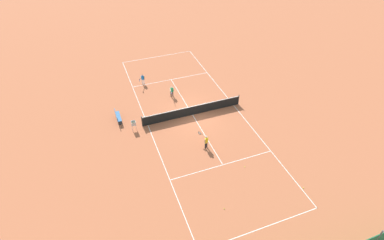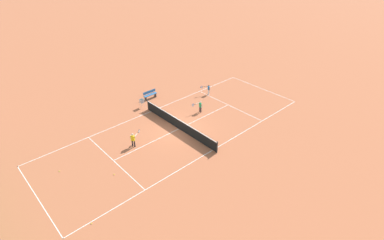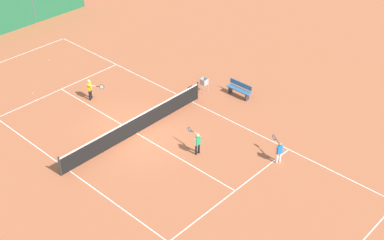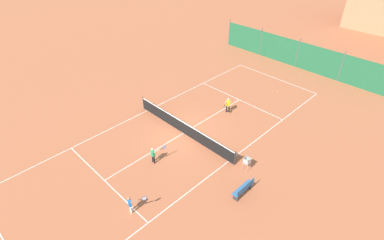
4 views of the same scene
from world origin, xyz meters
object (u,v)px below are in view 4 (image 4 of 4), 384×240
(player_far_service, at_px, (228,104))
(tennis_ball_service_box, at_px, (232,90))
(tennis_net, at_px, (183,127))
(player_near_baseline, at_px, (154,154))
(tennis_ball_alley_left, at_px, (229,69))
(courtside_bench, at_px, (243,189))
(tennis_ball_alley_right, at_px, (278,91))
(ball_hopper, at_px, (247,161))
(player_near_service, at_px, (131,203))

(player_far_service, relative_size, tennis_ball_service_box, 18.65)
(tennis_net, xyz_separation_m, player_near_baseline, (0.87, -3.34, 0.18))
(tennis_ball_alley_left, height_order, courtside_bench, courtside_bench)
(player_far_service, xyz_separation_m, tennis_ball_service_box, (-1.91, 2.91, -0.69))
(tennis_ball_alley_left, xyz_separation_m, tennis_ball_alley_right, (5.78, -0.41, 0.00))
(player_near_baseline, bearing_deg, ball_hopper, 38.48)
(player_near_service, relative_size, tennis_ball_alley_right, 17.13)
(tennis_ball_service_box, relative_size, courtside_bench, 0.04)
(tennis_ball_alley_left, bearing_deg, tennis_ball_alley_right, -4.06)
(player_near_baseline, height_order, ball_hopper, player_near_baseline)
(player_far_service, relative_size, courtside_bench, 0.82)
(tennis_net, relative_size, courtside_bench, 6.12)
(ball_hopper, distance_m, courtside_bench, 2.00)
(tennis_net, bearing_deg, player_near_baseline, -75.47)
(tennis_ball_alley_right, distance_m, ball_hopper, 10.41)
(tennis_net, relative_size, tennis_ball_alley_left, 139.09)
(tennis_ball_alley_right, bearing_deg, ball_hopper, -68.75)
(player_near_service, relative_size, player_near_baseline, 0.97)
(tennis_ball_alley_right, height_order, tennis_ball_service_box, same)
(ball_hopper, bearing_deg, player_near_service, -109.11)
(player_far_service, relative_size, player_near_service, 1.09)
(tennis_net, xyz_separation_m, courtside_bench, (6.34, -1.52, -0.05))
(player_near_baseline, bearing_deg, player_near_service, -56.79)
(player_far_service, distance_m, tennis_ball_alley_left, 7.70)
(tennis_ball_alley_left, distance_m, tennis_ball_alley_right, 5.79)
(courtside_bench, bearing_deg, player_near_baseline, -161.56)
(player_near_service, distance_m, courtside_bench, 6.07)
(player_far_service, xyz_separation_m, tennis_ball_alley_right, (1.03, 5.61, -0.69))
(player_near_service, relative_size, tennis_ball_service_box, 17.13)
(tennis_ball_alley_left, xyz_separation_m, ball_hopper, (9.55, -10.10, 0.62))
(player_near_service, xyz_separation_m, ball_hopper, (2.33, 6.73, -0.01))
(tennis_ball_alley_left, relative_size, tennis_ball_service_box, 1.00)
(player_far_service, height_order, player_near_service, player_far_service)
(tennis_ball_alley_right, xyz_separation_m, courtside_bench, (4.81, -11.38, 0.42))
(player_near_baseline, relative_size, courtside_bench, 0.77)
(tennis_ball_alley_left, height_order, ball_hopper, ball_hopper)
(tennis_ball_alley_right, xyz_separation_m, tennis_ball_service_box, (-2.94, -2.70, 0.00))
(tennis_ball_alley_right, bearing_deg, tennis_net, -98.82)
(player_near_baseline, distance_m, courtside_bench, 5.78)
(player_far_service, xyz_separation_m, player_near_baseline, (0.37, -7.59, -0.04))
(player_far_service, height_order, ball_hopper, player_far_service)
(tennis_net, xyz_separation_m, tennis_ball_service_box, (-1.41, 7.16, -0.47))
(tennis_net, relative_size, ball_hopper, 10.31)
(player_near_service, xyz_separation_m, courtside_bench, (3.38, 5.03, -0.21))
(tennis_ball_service_box, bearing_deg, player_near_baseline, -77.75)
(tennis_ball_alley_left, bearing_deg, player_far_service, -51.77)
(player_near_baseline, bearing_deg, courtside_bench, 18.44)
(player_near_service, height_order, tennis_ball_alley_left, player_near_service)
(player_near_baseline, bearing_deg, tennis_ball_alley_right, 87.12)
(player_far_service, relative_size, tennis_ball_alley_right, 18.65)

